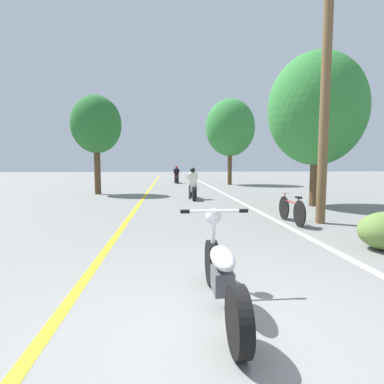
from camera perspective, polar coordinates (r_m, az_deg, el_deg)
ground_plane at (r=3.02m, az=7.75°, el=-25.72°), size 120.00×120.00×0.00m
lane_stripe_center at (r=15.13m, az=-8.90°, el=-0.64°), size 0.14×48.00×0.01m
lane_stripe_edge at (r=15.38m, az=6.53°, el=-0.52°), size 0.14×48.00×0.01m
utility_pole at (r=8.78m, az=24.11°, el=18.70°), size 1.10×0.24×7.13m
roadside_tree_right_near at (r=12.16m, az=22.69°, el=14.31°), size 3.53×3.18×5.59m
roadside_tree_right_far at (r=23.24m, az=7.29°, el=12.03°), size 3.71×3.34×6.45m
roadside_tree_left at (r=16.47m, az=-17.80°, el=12.06°), size 2.56×2.30×5.07m
motorcycle_foreground at (r=3.32m, az=5.62°, el=-14.95°), size 0.83×2.04×1.01m
motorcycle_rider_lead at (r=13.39m, az=0.13°, el=0.92°), size 0.50×2.00×1.41m
motorcycle_rider_far at (r=24.86m, az=-2.96°, el=2.92°), size 0.50×2.10×1.41m
bicycle_parked at (r=8.34m, az=18.39°, el=-3.21°), size 0.44×1.66×0.77m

